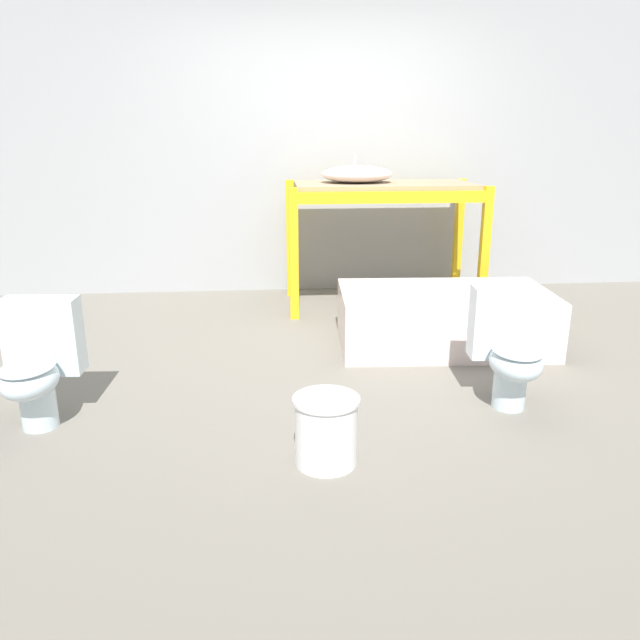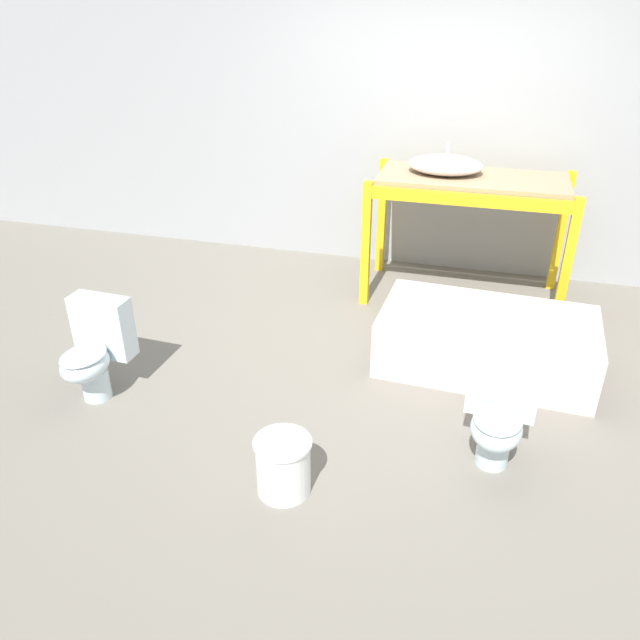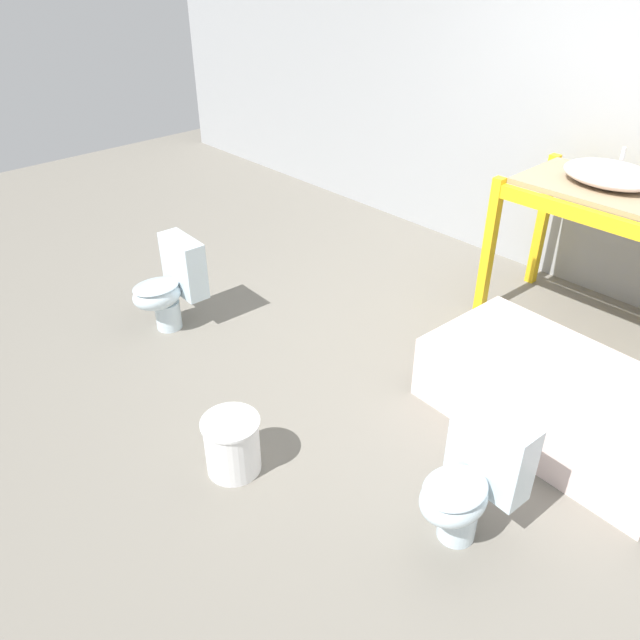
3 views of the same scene
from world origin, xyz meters
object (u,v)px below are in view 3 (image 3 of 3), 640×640
sink_basin (610,174)px  bucket_white (232,444)px  bathtub_main (557,394)px  toilet_near (171,283)px  toilet_far (472,478)px

sink_basin → bucket_white: bearing=-100.8°
bathtub_main → toilet_near: size_ratio=2.31×
toilet_near → bathtub_main: bearing=25.1°
toilet_near → bucket_white: 1.56m
sink_basin → bathtub_main: bearing=-67.7°
bathtub_main → toilet_near: bearing=-154.8°
toilet_far → bucket_white: toilet_far is taller
sink_basin → toilet_far: size_ratio=0.92×
toilet_far → bucket_white: (-1.08, -0.57, -0.17)m
bathtub_main → bucket_white: bearing=-119.6°
sink_basin → bathtub_main: (0.47, -1.16, -0.89)m
bathtub_main → toilet_far: toilet_far is taller
bathtub_main → toilet_near: 2.64m
toilet_near → toilet_far: (2.54, 0.02, 0.00)m
sink_basin → bucket_white: (-0.51, -2.70, -0.95)m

